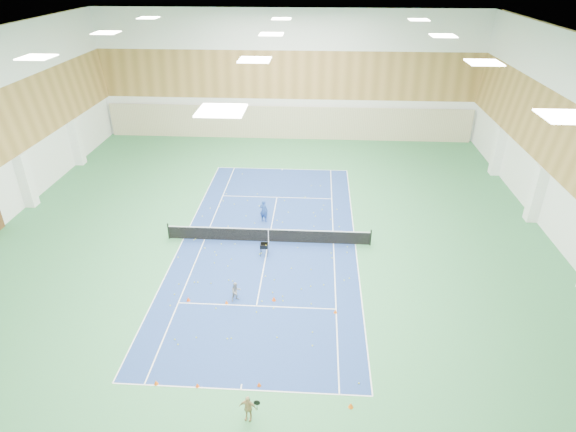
{
  "coord_description": "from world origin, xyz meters",
  "views": [
    {
      "loc": [
        2.87,
        -25.95,
        15.97
      ],
      "look_at": [
        1.25,
        -0.18,
        2.0
      ],
      "focal_mm": 30.0,
      "sensor_mm": 36.0,
      "label": 1
    }
  ],
  "objects": [
    {
      "name": "ceiling_light_grid",
      "position": [
        0.0,
        0.0,
        11.92
      ],
      "size": [
        21.4,
        25.4,
        0.06
      ],
      "primitive_type": null,
      "color": "white",
      "rests_on": "room_shell"
    },
    {
      "name": "coach",
      "position": [
        -0.58,
        2.69,
        0.8
      ],
      "size": [
        0.67,
        0.54,
        1.61
      ],
      "primitive_type": "imported",
      "rotation": [
        0.0,
        0.0,
        2.84
      ],
      "color": "navy",
      "rests_on": "ground"
    },
    {
      "name": "cone_base_a",
      "position": [
        -3.61,
        -11.81,
        0.11
      ],
      "size": [
        0.2,
        0.2,
        0.22
      ],
      "primitive_type": "cone",
      "color": "#FC5C0D",
      "rests_on": "ground"
    },
    {
      "name": "cone_svc_a",
      "position": [
        -3.63,
        -6.19,
        0.11
      ],
      "size": [
        0.21,
        0.21,
        0.23
      ],
      "primitive_type": "cone",
      "color": "#EE410C",
      "rests_on": "ground"
    },
    {
      "name": "room_shell",
      "position": [
        0.0,
        0.0,
        6.0
      ],
      "size": [
        36.0,
        40.0,
        12.0
      ],
      "primitive_type": null,
      "color": "white",
      "rests_on": "ground"
    },
    {
      "name": "back_curtain",
      "position": [
        0.0,
        19.75,
        1.6
      ],
      "size": [
        35.4,
        0.16,
        3.2
      ],
      "primitive_type": "cube",
      "color": "#C6B793",
      "rests_on": "ground"
    },
    {
      "name": "cone_base_b",
      "position": [
        -1.84,
        -11.83,
        0.1
      ],
      "size": [
        0.18,
        0.18,
        0.2
      ],
      "primitive_type": "cone",
      "color": "#FF4E0D",
      "rests_on": "ground"
    },
    {
      "name": "tennis_balls_scatter",
      "position": [
        0.0,
        0.0,
        0.05
      ],
      "size": [
        10.57,
        22.77,
        0.07
      ],
      "primitive_type": null,
      "color": "#CEDF26",
      "rests_on": "ground"
    },
    {
      "name": "tennis_net",
      "position": [
        0.0,
        0.0,
        0.55
      ],
      "size": [
        12.8,
        0.1,
        1.1
      ],
      "primitive_type": null,
      "color": "black",
      "rests_on": "ground"
    },
    {
      "name": "cone_svc_b",
      "position": [
        -1.58,
        -6.3,
        0.1
      ],
      "size": [
        0.19,
        0.19,
        0.21
      ],
      "primitive_type": "cone",
      "color": "#F35B0C",
      "rests_on": "ground"
    },
    {
      "name": "ground",
      "position": [
        0.0,
        0.0,
        0.0
      ],
      "size": [
        40.0,
        40.0,
        0.0
      ],
      "primitive_type": "plane",
      "color": "#337745",
      "rests_on": "ground"
    },
    {
      "name": "ball_cart",
      "position": [
        -0.1,
        -1.57,
        0.41
      ],
      "size": [
        0.48,
        0.48,
        0.83
      ],
      "primitive_type": null,
      "rotation": [
        0.0,
        0.0,
        -0.01
      ],
      "color": "black",
      "rests_on": "ground"
    },
    {
      "name": "child_court",
      "position": [
        -1.11,
        -5.97,
        0.55
      ],
      "size": [
        0.68,
        0.65,
        1.11
      ],
      "primitive_type": "imported",
      "rotation": [
        0.0,
        0.0,
        0.62
      ],
      "color": "gray",
      "rests_on": "ground"
    },
    {
      "name": "court_surface",
      "position": [
        0.0,
        0.0,
        0.01
      ],
      "size": [
        10.97,
        23.77,
        0.01
      ],
      "primitive_type": "cube",
      "color": "navy",
      "rests_on": "ground"
    },
    {
      "name": "cone_svc_d",
      "position": [
        4.07,
        -6.68,
        0.11
      ],
      "size": [
        0.19,
        0.19,
        0.21
      ],
      "primitive_type": "cone",
      "color": "#FF630D",
      "rests_on": "ground"
    },
    {
      "name": "cone_base_d",
      "position": [
        4.55,
        -12.48,
        0.12
      ],
      "size": [
        0.21,
        0.21,
        0.23
      ],
      "primitive_type": "cone",
      "color": "#FF600D",
      "rests_on": "ground"
    },
    {
      "name": "wood_cladding",
      "position": [
        0.0,
        0.0,
        8.0
      ],
      "size": [
        36.0,
        40.0,
        8.0
      ],
      "primitive_type": null,
      "color": "#A4793D",
      "rests_on": "room_shell"
    },
    {
      "name": "child_apron",
      "position": [
        0.51,
        -13.27,
        0.6
      ],
      "size": [
        0.74,
        0.4,
        1.21
      ],
      "primitive_type": "imported",
      "rotation": [
        0.0,
        0.0,
        -0.16
      ],
      "color": "tan",
      "rests_on": "ground"
    },
    {
      "name": "cone_svc_c",
      "position": [
        0.86,
        -5.89,
        0.12
      ],
      "size": [
        0.22,
        0.22,
        0.25
      ],
      "primitive_type": "cone",
      "color": "#F0480C",
      "rests_on": "ground"
    },
    {
      "name": "cone_base_c",
      "position": [
        0.75,
        -11.62,
        0.1
      ],
      "size": [
        0.19,
        0.19,
        0.2
      ],
      "primitive_type": "cone",
      "color": "#EA4C0C",
      "rests_on": "ground"
    }
  ]
}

